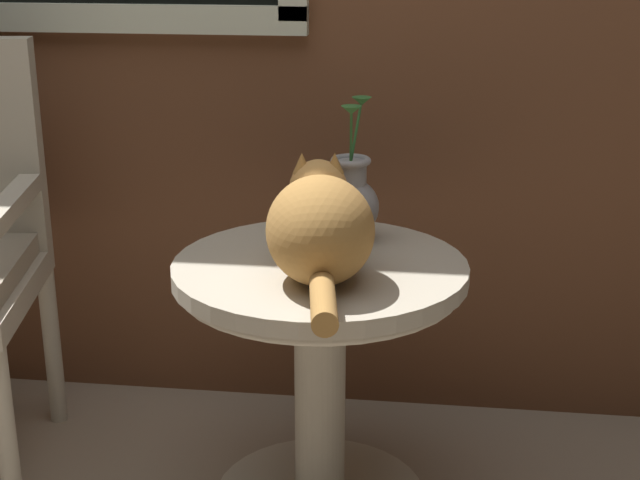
{
  "coord_description": "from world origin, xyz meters",
  "views": [
    {
      "loc": [
        0.51,
        -1.63,
        1.26
      ],
      "look_at": [
        0.28,
        0.19,
        0.64
      ],
      "focal_mm": 52.44,
      "sensor_mm": 36.0,
      "label": 1
    }
  ],
  "objects": [
    {
      "name": "wicker_side_table",
      "position": [
        0.28,
        0.19,
        0.41
      ],
      "size": [
        0.62,
        0.62,
        0.59
      ],
      "color": "#B2A893",
      "rests_on": "ground_plane"
    },
    {
      "name": "pewter_vase_with_ivy",
      "position": [
        0.33,
        0.35,
        0.68
      ],
      "size": [
        0.13,
        0.14,
        0.31
      ],
      "color": "#99999E",
      "rests_on": "wicker_side_table"
    },
    {
      "name": "cat",
      "position": [
        0.29,
        0.1,
        0.7
      ],
      "size": [
        0.25,
        0.53,
        0.22
      ],
      "color": "#AD7A3D",
      "rests_on": "wicker_side_table"
    }
  ]
}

